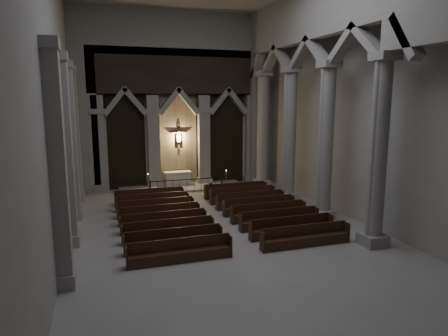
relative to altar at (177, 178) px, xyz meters
name	(u,v)px	position (x,y,z in m)	size (l,w,h in m)	color
room	(233,64)	(0.23, -11.24, 6.97)	(24.00, 24.10, 12.00)	#9B9893
sanctuary_wall	(178,92)	(0.23, 0.29, 5.99)	(14.00, 0.77, 12.00)	gray
right_arcade	(331,64)	(5.73, -9.92, 7.20)	(1.00, 24.00, 12.00)	gray
left_pilasters	(69,149)	(-6.52, -7.74, 3.28)	(0.60, 13.00, 8.03)	gray
sanctuary_step	(183,188)	(0.23, -0.64, -0.56)	(8.50, 2.60, 0.15)	gray
altar	(177,178)	(0.00, 0.00, 0.00)	(1.87, 0.75, 0.95)	#B8B1A2
altar_rail	(187,184)	(0.23, -2.05, 0.01)	(4.92, 0.09, 0.97)	black
candle_stand_left	(148,188)	(-2.22, -1.47, -0.26)	(0.23, 0.23, 1.36)	#A27231
candle_stand_right	(226,183)	(3.13, -1.48, -0.28)	(0.22, 0.22, 1.30)	#A27231
pews	(215,216)	(0.23, -8.49, -0.33)	(9.47, 9.38, 0.91)	black
worshipper	(211,192)	(1.15, -4.68, -0.04)	(0.43, 0.28, 1.18)	black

